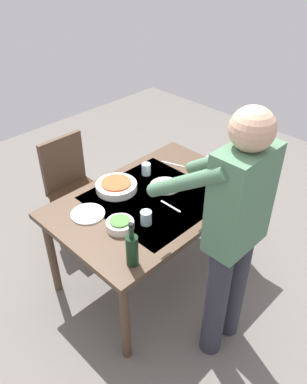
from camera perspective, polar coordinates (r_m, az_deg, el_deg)
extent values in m
plane|color=#66605B|center=(3.23, 0.00, -11.55)|extent=(6.00, 6.00, 0.00)
cube|color=#4C3828|center=(2.75, 0.00, -1.19)|extent=(1.44, 0.94, 0.04)
cube|color=#B2B7C1|center=(2.74, 0.00, -0.89)|extent=(0.79, 0.80, 0.00)
cylinder|color=#4C3828|center=(3.57, 2.79, 1.13)|extent=(0.06, 0.06, 0.70)
cylinder|color=#4C3828|center=(2.95, -14.79, -9.05)|extent=(0.06, 0.06, 0.70)
cylinder|color=#4C3828|center=(3.21, 13.45, -4.59)|extent=(0.06, 0.06, 0.70)
cylinder|color=#4C3828|center=(2.49, -4.23, -18.52)|extent=(0.06, 0.06, 0.70)
cube|color=#352114|center=(3.34, -11.01, -0.32)|extent=(0.40, 0.40, 0.04)
cube|color=#4C3828|center=(3.34, -13.30, 4.38)|extent=(0.40, 0.04, 0.45)
cylinder|color=#4C3828|center=(3.66, -10.05, -0.99)|extent=(0.04, 0.04, 0.43)
cylinder|color=#4C3828|center=(3.52, -14.46, -3.30)|extent=(0.04, 0.04, 0.43)
cylinder|color=#4C3828|center=(3.43, -6.65, -3.36)|extent=(0.04, 0.04, 0.43)
cylinder|color=#4C3828|center=(3.29, -11.22, -5.95)|extent=(0.04, 0.04, 0.43)
cylinder|color=#2D2D38|center=(2.48, 9.18, -15.98)|extent=(0.14, 0.14, 0.88)
cylinder|color=#2D2D38|center=(2.59, 11.92, -13.39)|extent=(0.14, 0.14, 0.88)
cube|color=#4C7556|center=(2.04, 12.80, -1.07)|extent=(0.36, 0.20, 0.60)
sphere|color=tan|center=(1.83, 14.42, 9.02)|extent=(0.22, 0.22, 0.22)
cylinder|color=#4C7556|center=(1.99, 4.68, 1.40)|extent=(0.08, 0.52, 0.40)
cylinder|color=#4C7556|center=(2.22, 10.48, 4.88)|extent=(0.08, 0.52, 0.40)
cylinder|color=black|center=(2.18, -3.19, -8.66)|extent=(0.07, 0.07, 0.20)
cylinder|color=black|center=(2.09, -3.31, -5.90)|extent=(0.03, 0.03, 0.08)
cylinder|color=black|center=(2.06, -3.35, -4.89)|extent=(0.03, 0.03, 0.02)
cylinder|color=white|center=(3.02, 8.15, 2.63)|extent=(0.06, 0.06, 0.01)
cylinder|color=white|center=(3.00, 8.21, 3.25)|extent=(0.01, 0.01, 0.07)
cone|color=white|center=(2.96, 8.33, 4.43)|extent=(0.07, 0.07, 0.07)
cylinder|color=maroon|center=(2.97, 8.29, 4.06)|extent=(0.03, 0.03, 0.03)
cylinder|color=silver|center=(2.97, -1.09, 3.41)|extent=(0.07, 0.07, 0.09)
cylinder|color=silver|center=(2.48, -1.11, -3.82)|extent=(0.07, 0.07, 0.09)
cylinder|color=white|center=(2.81, -5.52, 0.79)|extent=(0.30, 0.30, 0.05)
cylinder|color=#C6562D|center=(2.80, -5.54, 1.18)|extent=(0.22, 0.22, 0.03)
cylinder|color=white|center=(2.47, -4.96, -4.89)|extent=(0.18, 0.18, 0.05)
cylinder|color=#4C843D|center=(2.45, -4.99, -4.48)|extent=(0.13, 0.13, 0.03)
cylinder|color=white|center=(2.85, 1.76, 0.92)|extent=(0.23, 0.23, 0.01)
cylinder|color=white|center=(2.62, -9.69, -3.21)|extent=(0.23, 0.23, 0.01)
cube|color=silver|center=(3.12, 2.89, 4.15)|extent=(0.08, 0.19, 0.00)
cube|color=silver|center=(2.65, 2.55, -2.13)|extent=(0.01, 0.18, 0.00)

